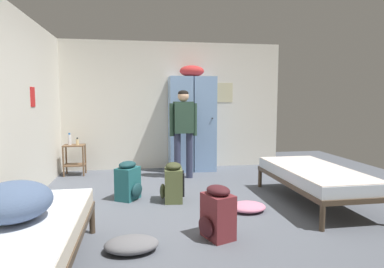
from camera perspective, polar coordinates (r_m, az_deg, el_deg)
name	(u,v)px	position (r m, az deg, el deg)	size (l,w,h in m)	color
ground_plane	(195,208)	(4.45, 0.57, -12.62)	(8.40, 8.40, 0.00)	#565B66
room_backdrop	(107,108)	(5.40, -14.37, 4.33)	(4.50, 5.31, 2.56)	silver
locker_bank	(192,122)	(6.60, -0.02, 2.10)	(0.90, 0.55, 2.07)	#7A9ECC
shelf_unit	(74,157)	(6.61, -19.46, -3.69)	(0.38, 0.30, 0.57)	brown
bed_left_front	(19,236)	(2.97, -27.54, -15.25)	(0.90, 1.90, 0.49)	#473828
bed_right	(314,176)	(4.87, 20.20, -6.71)	(0.90, 1.90, 0.49)	#473828
bedding_heap	(13,201)	(2.95, -28.26, -10.12)	(0.57, 0.62, 0.30)	slate
person_traveler	(183,126)	(5.93, -1.49, 1.45)	(0.50, 0.22, 1.57)	#2D334C
water_bottle	(70,139)	(6.59, -20.21, -0.88)	(0.06, 0.06, 0.22)	white
lotion_bottle	(77,142)	(6.51, -19.00, -1.27)	(0.05, 0.05, 0.14)	beige
backpack_teal	(128,181)	(4.84, -10.82, -7.98)	(0.41, 0.40, 0.55)	#23666B
backpack_olive	(173,183)	(4.68, -3.31, -8.38)	(0.36, 0.34, 0.55)	#566038
backpack_maroon	(217,213)	(3.50, 4.33, -13.40)	(0.40, 0.38, 0.55)	maroon
clothes_pile_pink	(248,207)	(4.40, 9.52, -12.18)	(0.46, 0.40, 0.11)	pink
clothes_pile_grey	(132,244)	(3.33, -10.30, -18.10)	(0.51, 0.36, 0.14)	slate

